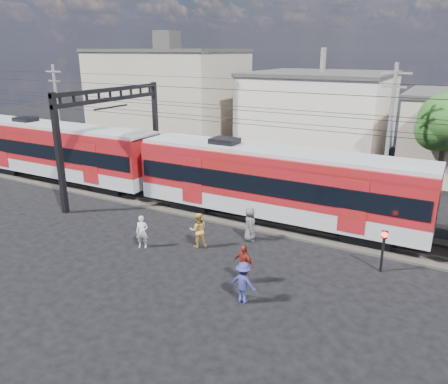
{
  "coord_description": "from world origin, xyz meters",
  "views": [
    {
      "loc": [
        9.94,
        -13.24,
        9.2
      ],
      "look_at": [
        -0.09,
        5.0,
        2.41
      ],
      "focal_mm": 35.0,
      "sensor_mm": 36.0,
      "label": 1
    }
  ],
  "objects_px": {
    "commuter_train": "(280,182)",
    "crossing_signal": "(384,243)",
    "pedestrian_a": "(142,232)",
    "pedestrian_c": "(244,283)"
  },
  "relations": [
    {
      "from": "commuter_train",
      "to": "crossing_signal",
      "type": "distance_m",
      "value": 6.81
    },
    {
      "from": "pedestrian_a",
      "to": "crossing_signal",
      "type": "xyz_separation_m",
      "value": [
        10.64,
        3.06,
        0.52
      ]
    },
    {
      "from": "commuter_train",
      "to": "pedestrian_c",
      "type": "xyz_separation_m",
      "value": [
        1.84,
        -8.09,
        -1.57
      ]
    },
    {
      "from": "pedestrian_a",
      "to": "crossing_signal",
      "type": "distance_m",
      "value": 11.08
    },
    {
      "from": "commuter_train",
      "to": "pedestrian_c",
      "type": "relative_size",
      "value": 30.39
    },
    {
      "from": "pedestrian_c",
      "to": "crossing_signal",
      "type": "distance_m",
      "value": 6.57
    },
    {
      "from": "pedestrian_c",
      "to": "pedestrian_a",
      "type": "bearing_deg",
      "value": -13.97
    },
    {
      "from": "pedestrian_a",
      "to": "crossing_signal",
      "type": "bearing_deg",
      "value": -9.89
    },
    {
      "from": "pedestrian_a",
      "to": "pedestrian_c",
      "type": "height_order",
      "value": "pedestrian_c"
    },
    {
      "from": "commuter_train",
      "to": "pedestrian_a",
      "type": "xyz_separation_m",
      "value": [
        -4.64,
        -6.09,
        -1.59
      ]
    }
  ]
}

